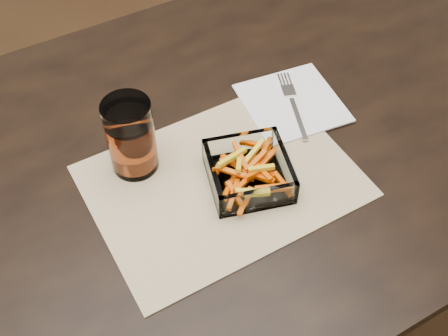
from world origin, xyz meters
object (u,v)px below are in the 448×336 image
Objects in this scene: dining_table at (212,176)px; tumbler at (131,139)px; fork at (293,102)px; glass_bowl at (249,173)px.

tumbler reaches higher than dining_table.
dining_table is at bearing -155.41° from fork.
tumbler is at bearing -161.80° from fork.
glass_bowl is at bearing -81.58° from dining_table.
glass_bowl is at bearing -40.36° from tumbler.
dining_table is at bearing -10.64° from tumbler.
dining_table is at bearing 98.42° from glass_bowl.
tumbler reaches higher than glass_bowl.
dining_table is 11.05× the size of tumbler.
glass_bowl reaches higher than fork.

